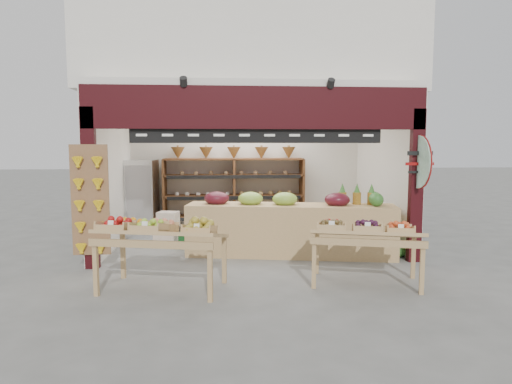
% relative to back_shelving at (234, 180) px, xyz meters
% --- Properties ---
extents(ground, '(60.00, 60.00, 0.00)m').
position_rel_back_shelving_xyz_m(ground, '(0.31, -1.93, -1.22)').
color(ground, slate).
rests_on(ground, ground).
extents(shop_structure, '(6.36, 5.12, 5.40)m').
position_rel_back_shelving_xyz_m(shop_structure, '(0.31, -0.32, 2.70)').
color(shop_structure, silver).
rests_on(shop_structure, ground).
extents(banana_board, '(0.60, 0.15, 1.80)m').
position_rel_back_shelving_xyz_m(banana_board, '(-2.42, -3.11, -0.10)').
color(banana_board, brown).
rests_on(banana_board, ground).
extents(gift_sign, '(0.04, 0.93, 0.92)m').
position_rel_back_shelving_xyz_m(gift_sign, '(3.06, -3.08, 0.53)').
color(gift_sign, '#C1F3DB').
rests_on(gift_sign, ground).
extents(back_shelving, '(3.25, 0.53, 1.99)m').
position_rel_back_shelving_xyz_m(back_shelving, '(0.00, 0.00, 0.00)').
color(back_shelving, brown).
rests_on(back_shelving, ground).
extents(refrigerator, '(0.72, 0.72, 1.71)m').
position_rel_back_shelving_xyz_m(refrigerator, '(-2.08, -0.33, -0.36)').
color(refrigerator, silver).
rests_on(refrigerator, ground).
extents(cardboard_stack, '(1.07, 0.77, 0.69)m').
position_rel_back_shelving_xyz_m(cardboard_stack, '(-1.18, -1.36, -0.97)').
color(cardboard_stack, beige).
rests_on(cardboard_stack, ground).
extents(mid_counter, '(3.87, 1.39, 1.18)m').
position_rel_back_shelving_xyz_m(mid_counter, '(0.94, -2.38, -0.70)').
color(mid_counter, tan).
rests_on(mid_counter, ground).
extents(display_table_left, '(1.88, 1.31, 1.08)m').
position_rel_back_shelving_xyz_m(display_table_left, '(-1.25, -4.15, -0.38)').
color(display_table_left, tan).
rests_on(display_table_left, ground).
extents(display_table_right, '(1.76, 1.27, 1.01)m').
position_rel_back_shelving_xyz_m(display_table_right, '(1.75, -4.11, -0.43)').
color(display_table_right, tan).
rests_on(display_table_right, ground).
extents(watermelon_pile, '(0.61, 0.63, 0.48)m').
position_rel_back_shelving_xyz_m(watermelon_pile, '(2.76, -2.54, -1.03)').
color(watermelon_pile, '#21531B').
rests_on(watermelon_pile, ground).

